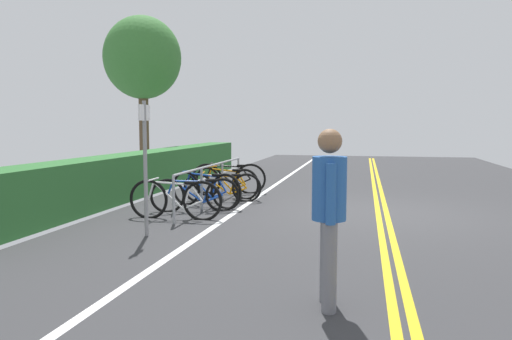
% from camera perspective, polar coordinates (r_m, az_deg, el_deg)
% --- Properties ---
extents(ground_plane, '(34.60, 10.49, 0.05)m').
position_cam_1_polar(ground_plane, '(9.85, 14.61, -5.01)').
color(ground_plane, '#353538').
extents(centre_line_yellow_inner, '(31.14, 0.10, 0.00)m').
position_cam_1_polar(centre_line_yellow_inner, '(9.84, 15.08, -4.87)').
color(centre_line_yellow_inner, gold).
rests_on(centre_line_yellow_inner, ground_plane).
extents(centre_line_yellow_outer, '(31.14, 0.10, 0.00)m').
position_cam_1_polar(centre_line_yellow_outer, '(9.84, 14.14, -4.85)').
color(centre_line_yellow_outer, gold).
rests_on(centre_line_yellow_outer, ground_plane).
extents(bike_lane_stripe_white, '(31.14, 0.12, 0.00)m').
position_cam_1_polar(bike_lane_stripe_white, '(10.14, -1.61, -4.39)').
color(bike_lane_stripe_white, white).
rests_on(bike_lane_stripe_white, ground_plane).
extents(bike_rack, '(4.47, 0.05, 0.87)m').
position_cam_1_polar(bike_rack, '(10.54, -5.12, -0.56)').
color(bike_rack, '#9EA0A5').
rests_on(bike_rack, ground_plane).
extents(bicycle_0, '(0.46, 1.78, 0.76)m').
position_cam_1_polar(bicycle_0, '(8.97, -9.46, -3.44)').
color(bicycle_0, black).
rests_on(bicycle_0, ground_plane).
extents(bicycle_1, '(0.70, 1.68, 0.71)m').
position_cam_1_polar(bicycle_1, '(9.70, -7.14, -2.91)').
color(bicycle_1, black).
rests_on(bicycle_1, ground_plane).
extents(bicycle_2, '(0.67, 1.73, 0.77)m').
position_cam_1_polar(bicycle_2, '(10.25, -5.94, -2.27)').
color(bicycle_2, black).
rests_on(bicycle_2, ground_plane).
extents(bicycle_3, '(0.51, 1.73, 0.69)m').
position_cam_1_polar(bicycle_3, '(10.87, -3.95, -2.04)').
color(bicycle_3, black).
rests_on(bicycle_3, ground_plane).
extents(bicycle_4, '(0.64, 1.73, 0.75)m').
position_cam_1_polar(bicycle_4, '(11.48, -3.52, -1.48)').
color(bicycle_4, black).
rests_on(bicycle_4, ground_plane).
extents(bicycle_5, '(0.50, 1.85, 0.79)m').
position_cam_1_polar(bicycle_5, '(12.16, -3.22, -0.99)').
color(bicycle_5, black).
rests_on(bicycle_5, ground_plane).
extents(pedestrian, '(0.49, 0.32, 1.68)m').
position_cam_1_polar(pedestrian, '(4.58, 8.57, -4.17)').
color(pedestrian, slate).
rests_on(pedestrian, ground_plane).
extents(sign_post_near, '(0.36, 0.06, 2.08)m').
position_cam_1_polar(sign_post_near, '(7.59, -12.91, 1.76)').
color(sign_post_near, gray).
rests_on(sign_post_near, ground_plane).
extents(hedge_backdrop, '(13.42, 0.87, 1.02)m').
position_cam_1_polar(hedge_backdrop, '(12.79, -12.87, -0.19)').
color(hedge_backdrop, '#2D6B30').
rests_on(hedge_backdrop, ground_plane).
extents(tree_mid, '(2.69, 2.69, 5.49)m').
position_cam_1_polar(tree_mid, '(17.87, -13.19, 12.61)').
color(tree_mid, brown).
rests_on(tree_mid, ground_plane).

